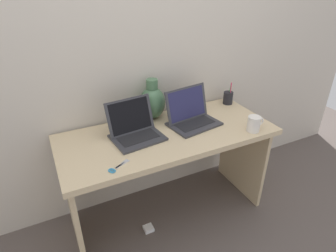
{
  "coord_description": "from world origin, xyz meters",
  "views": [
    {
      "loc": [
        -0.74,
        -1.51,
        1.72
      ],
      "look_at": [
        0.0,
        0.0,
        0.8
      ],
      "focal_mm": 30.06,
      "sensor_mm": 36.0,
      "label": 1
    }
  ],
  "objects_px": {
    "scissors": "(116,168)",
    "laptop_right": "(191,114)",
    "laptop_left": "(134,128)",
    "green_vase": "(153,102)",
    "power_brick": "(148,228)",
    "coffee_mug": "(254,124)",
    "pen_cup": "(228,98)"
  },
  "relations": [
    {
      "from": "coffee_mug",
      "to": "scissors",
      "type": "distance_m",
      "value": 0.99
    },
    {
      "from": "power_brick",
      "to": "pen_cup",
      "type": "bearing_deg",
      "value": 19.7
    },
    {
      "from": "green_vase",
      "to": "pen_cup",
      "type": "bearing_deg",
      "value": -3.7
    },
    {
      "from": "coffee_mug",
      "to": "scissors",
      "type": "relative_size",
      "value": 0.93
    },
    {
      "from": "green_vase",
      "to": "coffee_mug",
      "type": "distance_m",
      "value": 0.74
    },
    {
      "from": "green_vase",
      "to": "power_brick",
      "type": "xyz_separation_m",
      "value": [
        -0.21,
        -0.36,
        -0.86
      ]
    },
    {
      "from": "pen_cup",
      "to": "green_vase",
      "type": "bearing_deg",
      "value": 176.3
    },
    {
      "from": "scissors",
      "to": "power_brick",
      "type": "height_order",
      "value": "scissors"
    },
    {
      "from": "laptop_left",
      "to": "power_brick",
      "type": "relative_size",
      "value": 5.0
    },
    {
      "from": "laptop_left",
      "to": "green_vase",
      "type": "relative_size",
      "value": 1.16
    },
    {
      "from": "green_vase",
      "to": "scissors",
      "type": "xyz_separation_m",
      "value": [
        -0.44,
        -0.5,
        -0.13
      ]
    },
    {
      "from": "pen_cup",
      "to": "laptop_right",
      "type": "bearing_deg",
      "value": -160.65
    },
    {
      "from": "green_vase",
      "to": "scissors",
      "type": "distance_m",
      "value": 0.68
    },
    {
      "from": "green_vase",
      "to": "pen_cup",
      "type": "distance_m",
      "value": 0.67
    },
    {
      "from": "laptop_right",
      "to": "coffee_mug",
      "type": "distance_m",
      "value": 0.45
    },
    {
      "from": "power_brick",
      "to": "green_vase",
      "type": "bearing_deg",
      "value": 59.18
    },
    {
      "from": "scissors",
      "to": "green_vase",
      "type": "bearing_deg",
      "value": 48.2
    },
    {
      "from": "laptop_left",
      "to": "scissors",
      "type": "relative_size",
      "value": 2.49
    },
    {
      "from": "laptop_left",
      "to": "laptop_right",
      "type": "height_order",
      "value": "laptop_right"
    },
    {
      "from": "green_vase",
      "to": "coffee_mug",
      "type": "height_order",
      "value": "green_vase"
    },
    {
      "from": "green_vase",
      "to": "power_brick",
      "type": "distance_m",
      "value": 0.96
    },
    {
      "from": "coffee_mug",
      "to": "power_brick",
      "type": "distance_m",
      "value": 1.1
    },
    {
      "from": "power_brick",
      "to": "coffee_mug",
      "type": "bearing_deg",
      "value": -10.69
    },
    {
      "from": "laptop_right",
      "to": "coffee_mug",
      "type": "xyz_separation_m",
      "value": [
        0.33,
        -0.3,
        -0.01
      ]
    },
    {
      "from": "laptop_left",
      "to": "green_vase",
      "type": "height_order",
      "value": "green_vase"
    },
    {
      "from": "scissors",
      "to": "laptop_right",
      "type": "bearing_deg",
      "value": 24.23
    },
    {
      "from": "laptop_left",
      "to": "pen_cup",
      "type": "height_order",
      "value": "laptop_left"
    },
    {
      "from": "green_vase",
      "to": "pen_cup",
      "type": "height_order",
      "value": "green_vase"
    },
    {
      "from": "pen_cup",
      "to": "laptop_left",
      "type": "bearing_deg",
      "value": -169.78
    },
    {
      "from": "pen_cup",
      "to": "scissors",
      "type": "height_order",
      "value": "pen_cup"
    },
    {
      "from": "laptop_right",
      "to": "green_vase",
      "type": "distance_m",
      "value": 0.3
    },
    {
      "from": "laptop_left",
      "to": "power_brick",
      "type": "height_order",
      "value": "laptop_left"
    }
  ]
}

